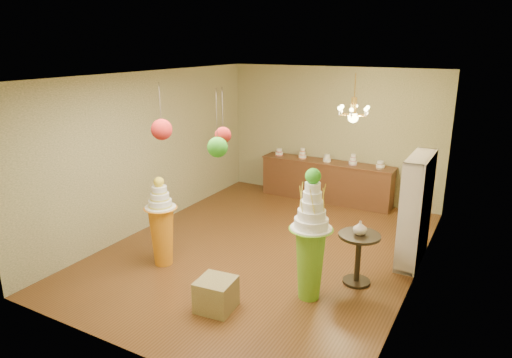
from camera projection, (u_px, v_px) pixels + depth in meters
The scene contains 17 objects.
floor at pixel (265, 249), 8.06m from camera, with size 6.50×6.50×0.00m, color brown.
ceiling at pixel (267, 75), 7.20m from camera, with size 6.50×6.50×0.00m, color silver.
wall_back at pixel (332, 134), 10.36m from camera, with size 5.00×0.04×3.00m, color tan.
wall_front at pixel (126, 236), 4.91m from camera, with size 5.00×0.04×3.00m, color tan.
wall_left at pixel (151, 150), 8.79m from camera, with size 0.04×6.50×3.00m, color tan.
wall_right at pixel (422, 189), 6.47m from camera, with size 0.04×6.50×3.00m, color tan.
pedestal_green at pixel (310, 247), 6.31m from camera, with size 0.72×0.72×1.91m.
pedestal_orange at pixel (162, 228), 7.35m from camera, with size 0.53×0.53×1.49m.
burlap_riser at pixel (216, 294), 6.18m from camera, with size 0.48×0.48×0.44m, color #92824F.
sideboard at pixel (326, 180), 10.42m from camera, with size 3.04×0.54×1.16m.
shelving_unit at pixel (416, 209), 7.39m from camera, with size 0.33×1.20×1.80m.
round_table at pixel (358, 252), 6.77m from camera, with size 0.64×0.64×0.79m.
vase at pixel (360, 228), 6.66m from camera, with size 0.20×0.20×0.21m, color beige.
pom_red_left at pixel (162, 129), 6.15m from camera, with size 0.29×0.29×0.77m.
pom_green_mid at pixel (217, 147), 5.40m from camera, with size 0.25×0.25×0.82m.
pom_red_right at pixel (223, 135), 5.47m from camera, with size 0.20×0.20×0.67m.
chandelier at pixel (353, 115), 7.87m from camera, with size 0.76×0.76×0.85m.
Camera 1 is at (3.42, -6.53, 3.50)m, focal length 32.00 mm.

